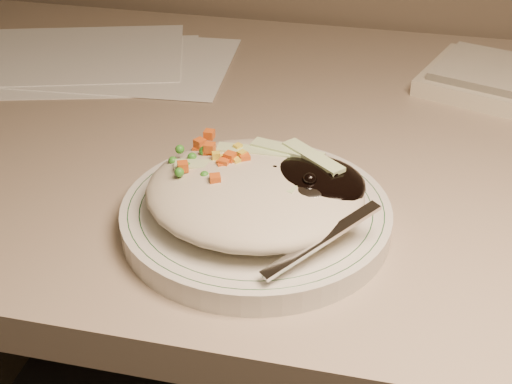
# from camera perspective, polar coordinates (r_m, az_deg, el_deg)

# --- Properties ---
(desk) EXTENTS (1.40, 0.70, 0.74)m
(desk) POSITION_cam_1_polar(r_m,az_deg,el_deg) (0.91, 6.78, -6.72)
(desk) COLOR gray
(desk) RESTS_ON ground
(plate) EXTENTS (0.24, 0.24, 0.02)m
(plate) POSITION_cam_1_polar(r_m,az_deg,el_deg) (0.64, 0.00, -1.95)
(plate) COLOR silver
(plate) RESTS_ON desk
(plate_rim) EXTENTS (0.23, 0.23, 0.00)m
(plate_rim) POSITION_cam_1_polar(r_m,az_deg,el_deg) (0.64, 0.00, -1.21)
(plate_rim) COLOR #144723
(plate_rim) RESTS_ON plate
(meal) EXTENTS (0.21, 0.19, 0.05)m
(meal) POSITION_cam_1_polar(r_m,az_deg,el_deg) (0.62, 0.37, 0.35)
(meal) COLOR #BBB197
(meal) RESTS_ON plate
(papers) EXTENTS (0.40, 0.31, 0.00)m
(papers) POSITION_cam_1_polar(r_m,az_deg,el_deg) (1.01, -12.95, 10.23)
(papers) COLOR white
(papers) RESTS_ON desk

